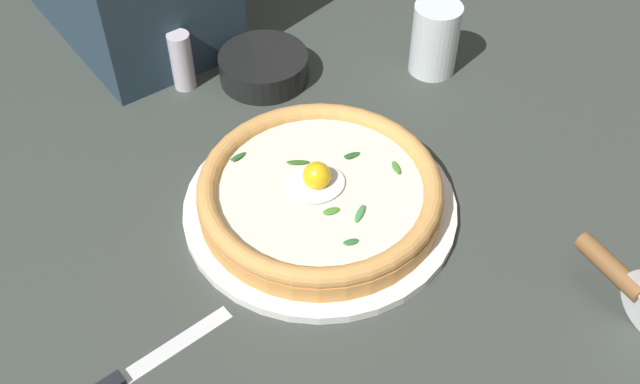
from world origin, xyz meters
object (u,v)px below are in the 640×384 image
(side_bowl, at_px, (264,67))
(table_knife, at_px, (114,383))
(pizza_cutter, at_px, (626,281))
(drinking_glass, at_px, (434,43))
(pizza, at_px, (320,191))
(pepper_shaker, at_px, (182,61))

(side_bowl, height_order, table_knife, side_bowl)
(pizza_cutter, height_order, drinking_glass, drinking_glass)
(pizza, distance_m, pepper_shaker, 0.31)
(drinking_glass, distance_m, pepper_shaker, 0.36)
(table_knife, bearing_deg, side_bowl, -137.57)
(side_bowl, distance_m, drinking_glass, 0.25)
(pizza, height_order, side_bowl, pizza)
(pizza_cutter, bearing_deg, drinking_glass, -103.00)
(pepper_shaker, bearing_deg, side_bowl, 155.73)
(pizza, bearing_deg, drinking_glass, -153.74)
(pizza, distance_m, pizza_cutter, 0.35)
(side_bowl, distance_m, pepper_shaker, 0.12)
(pizza, xyz_separation_m, pepper_shaker, (0.03, -0.31, 0.01))
(side_bowl, height_order, drinking_glass, drinking_glass)
(pizza, xyz_separation_m, pizza_cutter, (-0.19, 0.30, 0.01))
(pizza_cutter, distance_m, pepper_shaker, 0.65)
(table_knife, bearing_deg, drinking_glass, -159.00)
(drinking_glass, bearing_deg, pizza, 26.26)
(table_knife, bearing_deg, pepper_shaker, -124.91)
(side_bowl, height_order, pizza_cutter, pizza_cutter)
(table_knife, xyz_separation_m, pepper_shaker, (-0.28, -0.39, 0.04))
(pizza_cutter, height_order, table_knife, pizza_cutter)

